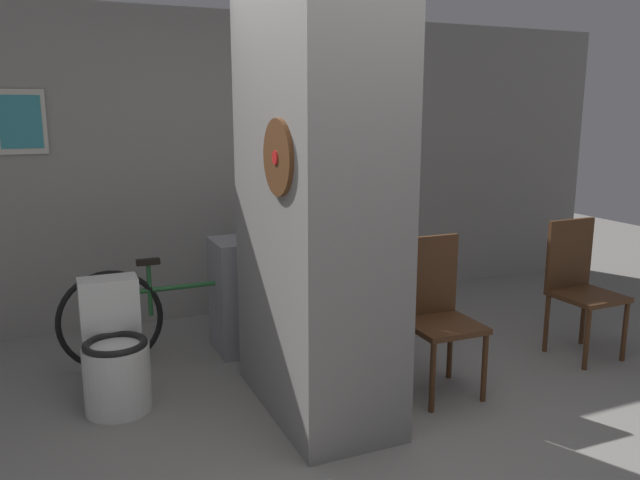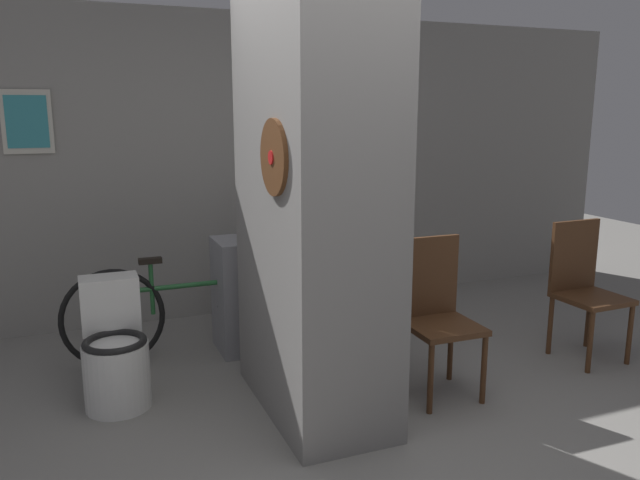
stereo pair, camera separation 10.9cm
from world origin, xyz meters
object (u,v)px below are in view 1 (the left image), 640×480
toilet (115,356)px  bicycle (190,309)px  chair_near_pillar (436,309)px  chair_by_doorway (579,282)px  bottle_tall (290,223)px

toilet → bicycle: (0.58, 0.57, 0.05)m
chair_near_pillar → chair_by_doorway: (1.32, 0.11, 0.00)m
bicycle → bottle_tall: (0.78, -0.01, 0.58)m
chair_by_doorway → chair_near_pillar: bearing=-176.9°
toilet → chair_by_doorway: bearing=-8.3°
chair_near_pillar → bottle_tall: bottle_tall is taller
toilet → chair_by_doorway: (3.24, -0.47, 0.22)m
chair_by_doorway → bottle_tall: bearing=149.5°
chair_near_pillar → chair_by_doorway: size_ratio=1.00×
toilet → bottle_tall: bearing=22.6°
bicycle → bottle_tall: size_ratio=6.74×
toilet → chair_near_pillar: (1.92, -0.58, 0.22)m
chair_by_doorway → bicycle: (-2.66, 1.05, -0.17)m
bottle_tall → chair_near_pillar: bearing=-64.0°
toilet → chair_near_pillar: bearing=-16.9°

